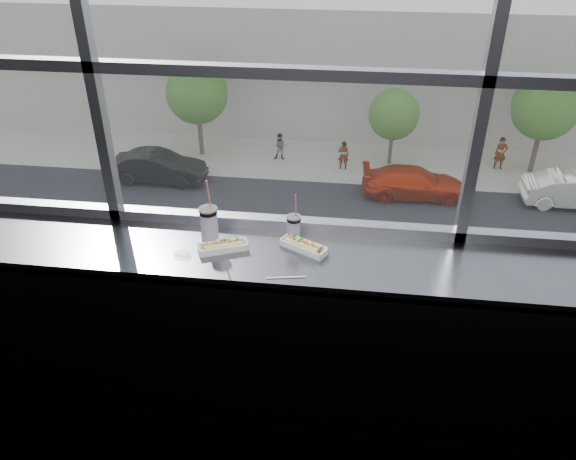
# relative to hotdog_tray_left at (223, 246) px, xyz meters

# --- Properties ---
(wall_back_lower) EXTENTS (6.00, 0.00, 6.00)m
(wall_back_lower) POSITION_rel_hotdog_tray_left_xyz_m (0.29, 0.28, -0.58)
(wall_back_lower) COLOR black
(wall_back_lower) RESTS_ON ground
(window_glass) EXTENTS (6.00, 0.00, 6.00)m
(window_glass) POSITION_rel_hotdog_tray_left_xyz_m (0.29, 0.30, 1.17)
(window_glass) COLOR silver
(window_glass) RESTS_ON ground
(window_mullions) EXTENTS (6.00, 0.08, 2.40)m
(window_mullions) POSITION_rel_hotdog_tray_left_xyz_m (0.29, 0.28, 1.17)
(window_mullions) COLOR gray
(window_mullions) RESTS_ON ground
(counter) EXTENTS (6.00, 0.55, 0.06)m
(counter) POSITION_rel_hotdog_tray_left_xyz_m (0.29, 0.01, -0.06)
(counter) COLOR slate
(counter) RESTS_ON ground
(counter_fascia) EXTENTS (6.00, 0.04, 1.04)m
(counter_fascia) POSITION_rel_hotdog_tray_left_xyz_m (0.29, -0.25, -0.58)
(counter_fascia) COLOR slate
(counter_fascia) RESTS_ON ground
(hotdog_tray_left) EXTENTS (0.28, 0.18, 0.07)m
(hotdog_tray_left) POSITION_rel_hotdog_tray_left_xyz_m (0.00, 0.00, 0.00)
(hotdog_tray_left) COLOR white
(hotdog_tray_left) RESTS_ON counter
(hotdog_tray_right) EXTENTS (0.28, 0.21, 0.07)m
(hotdog_tray_right) POSITION_rel_hotdog_tray_left_xyz_m (0.43, 0.06, 0.00)
(hotdog_tray_right) COLOR white
(hotdog_tray_right) RESTS_ON counter
(soda_cup_left) EXTENTS (0.10, 0.10, 0.38)m
(soda_cup_left) POSITION_rel_hotdog_tray_left_xyz_m (-0.09, 0.10, 0.08)
(soda_cup_left) COLOR white
(soda_cup_left) RESTS_ON counter
(soda_cup_right) EXTENTS (0.08, 0.08, 0.30)m
(soda_cup_right) POSITION_rel_hotdog_tray_left_xyz_m (0.37, 0.14, 0.06)
(soda_cup_right) COLOR white
(soda_cup_right) RESTS_ON counter
(loose_straw) EXTENTS (0.20, 0.05, 0.01)m
(loose_straw) POSITION_rel_hotdog_tray_left_xyz_m (0.37, -0.21, -0.02)
(loose_straw) COLOR white
(loose_straw) RESTS_ON counter
(wrapper) EXTENTS (0.10, 0.07, 0.02)m
(wrapper) POSITION_rel_hotdog_tray_left_xyz_m (-0.20, -0.08, -0.01)
(wrapper) COLOR silver
(wrapper) RESTS_ON counter
(plaza_ground) EXTENTS (120.00, 120.00, 0.00)m
(plaza_ground) POSITION_rel_hotdog_tray_left_xyz_m (0.29, 43.78, -12.13)
(plaza_ground) COLOR gray
(plaza_ground) RESTS_ON ground
(street_asphalt) EXTENTS (80.00, 10.00, 0.06)m
(street_asphalt) POSITION_rel_hotdog_tray_left_xyz_m (0.29, 20.28, -12.10)
(street_asphalt) COLOR black
(street_asphalt) RESTS_ON plaza_ground
(far_sidewalk) EXTENTS (80.00, 6.00, 0.04)m
(far_sidewalk) POSITION_rel_hotdog_tray_left_xyz_m (0.29, 28.28, -12.11)
(far_sidewalk) COLOR gray
(far_sidewalk) RESTS_ON plaza_ground
(far_building) EXTENTS (50.00, 14.00, 8.00)m
(far_building) POSITION_rel_hotdog_tray_left_xyz_m (0.29, 38.28, -8.13)
(far_building) COLOR #9E988B
(far_building) RESTS_ON plaza_ground
(car_far_b) EXTENTS (2.83, 6.31, 2.07)m
(car_far_b) POSITION_rel_hotdog_tray_left_xyz_m (3.81, 24.28, -11.03)
(car_far_b) COLOR #BB2000
(car_far_b) RESTS_ON street_asphalt
(car_far_c) EXTENTS (2.86, 6.74, 2.24)m
(car_far_c) POSITION_rel_hotdog_tray_left_xyz_m (11.74, 24.28, -10.95)
(car_far_c) COLOR white
(car_far_c) RESTS_ON street_asphalt
(car_near_b) EXTENTS (2.79, 5.89, 1.91)m
(car_near_b) POSITION_rel_hotdog_tray_left_xyz_m (-7.25, 16.28, -11.11)
(car_near_b) COLOR black
(car_near_b) RESTS_ON street_asphalt
(car_near_c) EXTENTS (2.63, 5.82, 1.91)m
(car_near_c) POSITION_rel_hotdog_tray_left_xyz_m (1.72, 16.28, -11.11)
(car_near_c) COLOR #8C2D4D
(car_near_c) RESTS_ON street_asphalt
(car_near_d) EXTENTS (2.64, 5.67, 1.85)m
(car_near_d) POSITION_rel_hotdog_tray_left_xyz_m (7.47, 16.28, -11.14)
(car_near_d) COLOR white
(car_near_d) RESTS_ON street_asphalt
(car_far_a) EXTENTS (2.87, 6.79, 2.26)m
(car_far_a) POSITION_rel_hotdog_tray_left_xyz_m (-9.90, 24.28, -10.94)
(car_far_a) COLOR black
(car_far_a) RESTS_ON street_asphalt
(pedestrian_a) EXTENTS (0.86, 0.64, 1.93)m
(pedestrian_a) POSITION_rel_hotdog_tray_left_xyz_m (-3.72, 28.09, -11.12)
(pedestrian_a) COLOR #66605B
(pedestrian_a) RESTS_ON far_sidewalk
(pedestrian_d) EXTENTS (1.01, 0.75, 2.26)m
(pedestrian_d) POSITION_rel_hotdog_tray_left_xyz_m (8.92, 28.43, -10.96)
(pedestrian_d) COLOR #66605B
(pedestrian_d) RESTS_ON far_sidewalk
(pedestrian_b) EXTENTS (0.91, 0.68, 2.05)m
(pedestrian_b) POSITION_rel_hotdog_tray_left_xyz_m (0.02, 27.22, -11.06)
(pedestrian_b) COLOR #66605B
(pedestrian_b) RESTS_ON far_sidewalk
(tree_left) EXTENTS (3.59, 3.59, 5.61)m
(tree_left) POSITION_rel_hotdog_tray_left_xyz_m (-8.59, 28.28, -8.32)
(tree_left) COLOR #47382B
(tree_left) RESTS_ON far_sidewalk
(tree_center) EXTENTS (2.86, 2.86, 4.48)m
(tree_center) POSITION_rel_hotdog_tray_left_xyz_m (2.70, 28.28, -9.09)
(tree_center) COLOR #47382B
(tree_center) RESTS_ON far_sidewalk
(tree_right) EXTENTS (3.61, 3.61, 5.64)m
(tree_right) POSITION_rel_hotdog_tray_left_xyz_m (10.70, 28.28, -8.30)
(tree_right) COLOR #47382B
(tree_right) RESTS_ON far_sidewalk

